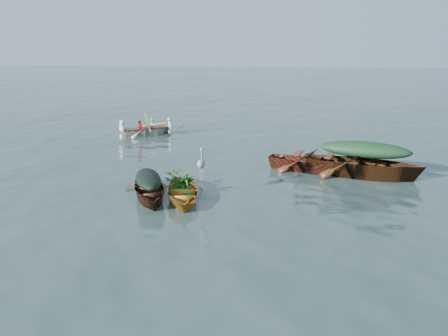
# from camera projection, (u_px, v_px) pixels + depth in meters

# --- Properties ---
(ground) EXTENTS (140.00, 140.00, 0.00)m
(ground) POSITION_uv_depth(u_px,v_px,m) (234.00, 200.00, 12.13)
(ground) COLOR #324643
(ground) RESTS_ON ground
(yellow_dinghy) EXTENTS (1.99, 3.23, 0.80)m
(yellow_dinghy) POSITION_uv_depth(u_px,v_px,m) (182.00, 200.00, 12.18)
(yellow_dinghy) COLOR #C48526
(yellow_dinghy) RESTS_ON ground
(dark_covered_boat) EXTENTS (2.43, 3.57, 0.81)m
(dark_covered_boat) POSITION_uv_depth(u_px,v_px,m) (149.00, 198.00, 12.32)
(dark_covered_boat) COLOR #41250F
(dark_covered_boat) RESTS_ON ground
(green_tarp_boat) EXTENTS (5.41, 2.87, 1.26)m
(green_tarp_boat) POSITION_uv_depth(u_px,v_px,m) (363.00, 177.00, 14.26)
(green_tarp_boat) COLOR #44290F
(green_tarp_boat) RESTS_ON ground
(open_wooden_boat) EXTENTS (4.50, 2.61, 1.00)m
(open_wooden_boat) POSITION_uv_depth(u_px,v_px,m) (313.00, 172.00, 14.83)
(open_wooden_boat) COLOR maroon
(open_wooden_boat) RESTS_ON ground
(rowed_boat) EXTENTS (3.53, 2.78, 0.79)m
(rowed_boat) POSITION_uv_depth(u_px,v_px,m) (147.00, 136.00, 20.58)
(rowed_boat) COLOR silver
(rowed_boat) RESTS_ON ground
(dark_tarp_cover) EXTENTS (1.34, 1.96, 0.40)m
(dark_tarp_cover) POSITION_uv_depth(u_px,v_px,m) (148.00, 177.00, 12.15)
(dark_tarp_cover) COLOR black
(dark_tarp_cover) RESTS_ON dark_covered_boat
(green_tarp_cover) EXTENTS (2.97, 1.58, 0.52)m
(green_tarp_cover) POSITION_uv_depth(u_px,v_px,m) (365.00, 150.00, 14.02)
(green_tarp_cover) COLOR #183C1E
(green_tarp_cover) RESTS_ON green_tarp_boat
(thwart_benches) EXTENTS (2.29, 1.43, 0.04)m
(thwart_benches) POSITION_uv_depth(u_px,v_px,m) (314.00, 157.00, 14.69)
(thwart_benches) COLOR #561E14
(thwart_benches) RESTS_ON open_wooden_boat
(heron) EXTENTS (0.37, 0.46, 0.92)m
(heron) POSITION_uv_depth(u_px,v_px,m) (201.00, 169.00, 12.06)
(heron) COLOR gray
(heron) RESTS_ON yellow_dinghy
(dinghy_weeds) EXTENTS (0.90, 1.04, 0.60)m
(dinghy_weeds) POSITION_uv_depth(u_px,v_px,m) (182.00, 170.00, 12.52)
(dinghy_weeds) COLOR #1D671B
(dinghy_weeds) RESTS_ON yellow_dinghy
(rowers) EXTENTS (2.59, 2.12, 0.76)m
(rowers) POSITION_uv_depth(u_px,v_px,m) (146.00, 119.00, 20.37)
(rowers) COLOR silver
(rowers) RESTS_ON rowed_boat
(oars) EXTENTS (1.90, 2.52, 0.06)m
(oars) POSITION_uv_depth(u_px,v_px,m) (146.00, 127.00, 20.46)
(oars) COLOR olive
(oars) RESTS_ON rowed_boat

